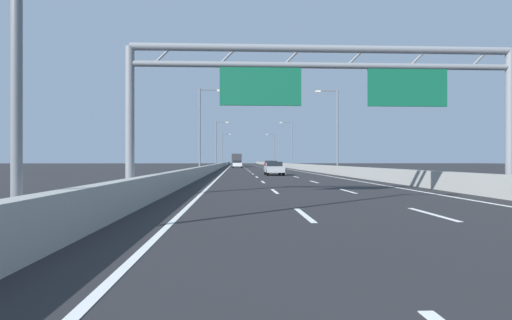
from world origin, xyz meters
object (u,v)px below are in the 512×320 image
object	(u,v)px
streetlamp_right_far	(291,141)
blue_car	(273,164)
streetlamp_right_mid	(335,126)
box_truck	(237,160)
silver_car	(274,168)
white_car	(237,164)
streetlamp_left_distant	(223,147)
streetlamp_left_mid	(202,125)
streetlamp_left_far	(217,141)
streetlamp_right_distant	(274,147)
sign_gantry	(326,82)
red_car	(269,164)

from	to	relation	value
streetlamp_right_far	blue_car	distance (m)	7.77
streetlamp_right_mid	box_truck	xyz separation A→B (m)	(-10.98, 58.88, -3.69)
silver_car	white_car	distance (m)	43.54
streetlamp_left_distant	white_car	distance (m)	39.30
streetlamp_left_mid	streetlamp_left_distant	world-z (taller)	same
streetlamp_left_mid	streetlamp_left_far	distance (m)	39.24
streetlamp_left_distant	white_car	bearing A→B (deg)	-84.06
streetlamp_left_distant	silver_car	bearing A→B (deg)	-84.67
streetlamp_left_mid	streetlamp_right_mid	world-z (taller)	same
streetlamp_left_distant	streetlamp_right_distant	bearing A→B (deg)	0.00
streetlamp_right_mid	box_truck	distance (m)	60.01
blue_car	streetlamp_left_far	bearing A→B (deg)	156.54
sign_gantry	streetlamp_left_far	distance (m)	69.20
streetlamp_right_mid	streetlamp_left_distant	xyz separation A→B (m)	(-14.93, 78.49, 0.00)
streetlamp_right_far	streetlamp_right_distant	bearing A→B (deg)	90.00
streetlamp_left_far	streetlamp_right_far	bearing A→B (deg)	0.00
sign_gantry	white_car	world-z (taller)	sign_gantry
box_truck	sign_gantry	bearing A→B (deg)	-87.65
streetlamp_right_far	red_car	size ratio (longest dim) A/B	2.11
streetlamp_right_mid	blue_car	distance (m)	35.08
streetlamp_left_far	silver_car	bearing A→B (deg)	-79.87
streetlamp_left_mid	blue_car	bearing A→B (deg)	72.55
streetlamp_left_far	white_car	bearing A→B (deg)	5.97
streetlamp_left_distant	blue_car	xyz separation A→B (m)	(10.86, -43.96, -4.65)
red_car	white_car	distance (m)	13.09
streetlamp_right_mid	streetlamp_right_far	xyz separation A→B (m)	(0.00, 39.24, 0.00)
streetlamp_left_distant	silver_car	size ratio (longest dim) A/B	2.07
streetlamp_right_mid	streetlamp_right_far	size ratio (longest dim) A/B	1.00
streetlamp_left_mid	streetlamp_left_far	size ratio (longest dim) A/B	1.00
streetlamp_left_mid	box_truck	xyz separation A→B (m)	(3.95, 58.88, -3.69)
streetlamp_left_distant	white_car	world-z (taller)	streetlamp_left_distant
streetlamp_left_mid	streetlamp_left_far	bearing A→B (deg)	90.00
streetlamp_left_distant	box_truck	size ratio (longest dim) A/B	1.07
white_car	blue_car	bearing A→B (deg)	-36.99
red_car	streetlamp_left_far	bearing A→B (deg)	-134.96
streetlamp_right_distant	silver_car	world-z (taller)	streetlamp_right_distant
blue_car	white_car	bearing A→B (deg)	143.01
streetlamp_right_mid	streetlamp_left_far	size ratio (longest dim) A/B	1.00
streetlamp_left_far	streetlamp_left_distant	world-z (taller)	same
streetlamp_left_far	streetlamp_right_far	world-z (taller)	same
blue_car	white_car	distance (m)	8.53
streetlamp_right_far	streetlamp_left_distant	size ratio (longest dim) A/B	1.00
red_car	box_truck	distance (m)	11.14
streetlamp_right_distant	blue_car	bearing A→B (deg)	-95.30
streetlamp_right_mid	white_car	distance (m)	41.39
blue_car	white_car	size ratio (longest dim) A/B	1.06
streetlamp_right_mid	red_car	distance (m)	50.90
blue_car	white_car	world-z (taller)	white_car
streetlamp_left_far	blue_car	xyz separation A→B (m)	(10.86, -4.71, -4.65)
streetlamp_left_far	streetlamp_right_far	xyz separation A→B (m)	(14.93, 0.00, 0.00)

